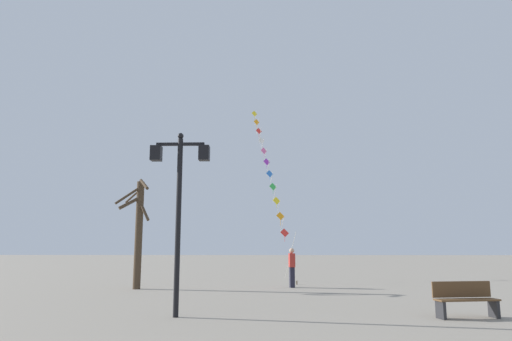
% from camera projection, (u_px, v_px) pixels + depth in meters
% --- Properties ---
extents(ground_plane, '(160.00, 160.00, 0.00)m').
position_uv_depth(ground_plane, '(259.00, 285.00, 21.40)').
color(ground_plane, gray).
extents(twin_lantern_lamp_post, '(1.58, 0.28, 4.81)m').
position_uv_depth(twin_lantern_lamp_post, '(179.00, 187.00, 12.11)').
color(twin_lantern_lamp_post, black).
rests_on(twin_lantern_lamp_post, ground_plane).
extents(kite_train, '(2.64, 12.62, 12.38)m').
position_uv_depth(kite_train, '(268.00, 169.00, 29.54)').
color(kite_train, brown).
rests_on(kite_train, ground_plane).
extents(kite_flyer, '(0.29, 0.62, 1.71)m').
position_uv_depth(kite_flyer, '(292.00, 267.00, 20.19)').
color(kite_flyer, '#1E1E2D').
rests_on(kite_flyer, ground_plane).
extents(bare_tree, '(1.50, 1.37, 4.71)m').
position_uv_depth(bare_tree, '(138.00, 229.00, 19.68)').
color(bare_tree, '#423323').
rests_on(bare_tree, ground_plane).
extents(park_bench, '(1.65, 0.70, 0.89)m').
position_uv_depth(park_bench, '(465.00, 300.00, 11.52)').
color(park_bench, brown).
rests_on(park_bench, ground_plane).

